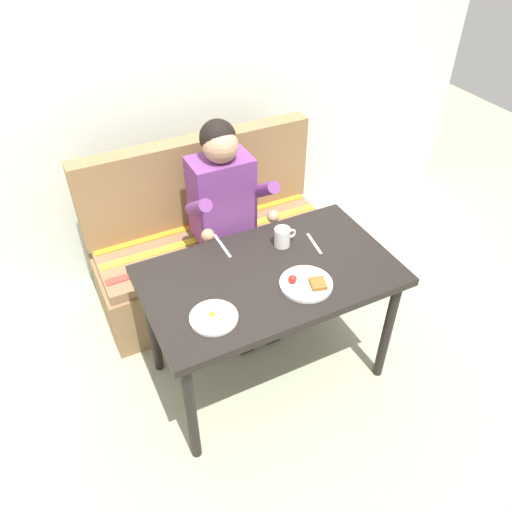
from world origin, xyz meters
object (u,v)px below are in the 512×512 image
object	(u,v)px
plate_breakfast	(307,283)
knife	(222,246)
fork	(314,244)
person	(227,206)
plate_eggs	(214,317)
couch	(212,248)
coffee_mug	(283,237)
table	(270,285)

from	to	relation	value
plate_breakfast	knife	distance (m)	0.50
fork	knife	distance (m)	0.46
person	fork	xyz separation A→B (m)	(0.26, -0.50, -0.01)
plate_eggs	person	bearing A→B (deg)	62.42
couch	person	size ratio (longest dim) A/B	1.19
plate_breakfast	coffee_mug	distance (m)	0.32
coffee_mug	knife	size ratio (longest dim) A/B	0.59
plate_breakfast	plate_eggs	xyz separation A→B (m)	(-0.46, -0.00, -0.00)
table	plate_breakfast	world-z (taller)	plate_breakfast
person	fork	bearing A→B (deg)	-62.07
person	fork	world-z (taller)	person
couch	person	bearing A→B (deg)	-78.04
couch	plate_breakfast	size ratio (longest dim) A/B	5.89
table	coffee_mug	bearing A→B (deg)	46.29
plate_eggs	knife	world-z (taller)	plate_eggs
couch	plate_breakfast	distance (m)	1.01
fork	knife	bearing A→B (deg)	163.87
couch	coffee_mug	distance (m)	0.77
coffee_mug	fork	world-z (taller)	coffee_mug
person	fork	size ratio (longest dim) A/B	7.13
knife	fork	bearing A→B (deg)	-24.27
plate_breakfast	table	bearing A→B (deg)	125.43
person	plate_breakfast	world-z (taller)	person
table	person	world-z (taller)	person
fork	coffee_mug	bearing A→B (deg)	163.92
table	plate_eggs	bearing A→B (deg)	-156.08
plate_eggs	fork	bearing A→B (deg)	21.00
fork	table	bearing A→B (deg)	-154.47
couch	plate_eggs	bearing A→B (deg)	-110.95
fork	knife	size ratio (longest dim) A/B	0.85
table	coffee_mug	size ratio (longest dim) A/B	10.17
couch	fork	size ratio (longest dim) A/B	8.47
plate_eggs	knife	bearing A→B (deg)	62.46
person	plate_breakfast	bearing A→B (deg)	-84.44
person	table	bearing A→B (deg)	-93.59
couch	knife	distance (m)	0.64
knife	table	bearing A→B (deg)	-66.67
table	plate_eggs	size ratio (longest dim) A/B	5.75
table	person	xyz separation A→B (m)	(0.04, 0.59, 0.09)
couch	knife	world-z (taller)	couch
plate_eggs	coffee_mug	bearing A→B (deg)	32.04
couch	person	distance (m)	0.45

